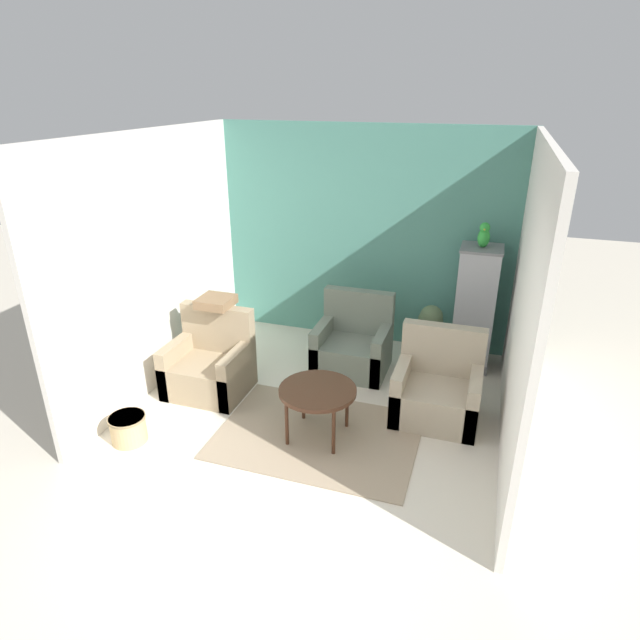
{
  "coord_description": "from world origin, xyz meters",
  "views": [
    {
      "loc": [
        1.55,
        -2.97,
        3.14
      ],
      "look_at": [
        0.0,
        1.74,
        0.96
      ],
      "focal_mm": 30.0,
      "sensor_mm": 36.0,
      "label": 1
    }
  ],
  "objects_px": {
    "parrot": "(484,236)",
    "potted_plant": "(430,327)",
    "armchair_middle": "(353,347)",
    "wicker_basket": "(128,428)",
    "birdcage": "(475,309)",
    "coffee_table": "(318,393)",
    "armchair_right": "(437,391)",
    "armchair_left": "(210,367)"
  },
  "relations": [
    {
      "from": "potted_plant",
      "to": "armchair_right",
      "type": "bearing_deg",
      "value": -78.93
    },
    {
      "from": "parrot",
      "to": "wicker_basket",
      "type": "bearing_deg",
      "value": -138.91
    },
    {
      "from": "armchair_left",
      "to": "potted_plant",
      "type": "height_order",
      "value": "armchair_left"
    },
    {
      "from": "armchair_middle",
      "to": "potted_plant",
      "type": "distance_m",
      "value": 1.02
    },
    {
      "from": "armchair_left",
      "to": "parrot",
      "type": "bearing_deg",
      "value": 29.16
    },
    {
      "from": "parrot",
      "to": "birdcage",
      "type": "bearing_deg",
      "value": -90.0
    },
    {
      "from": "birdcage",
      "to": "wicker_basket",
      "type": "bearing_deg",
      "value": -138.93
    },
    {
      "from": "armchair_left",
      "to": "parrot",
      "type": "distance_m",
      "value": 3.37
    },
    {
      "from": "wicker_basket",
      "to": "birdcage",
      "type": "bearing_deg",
      "value": 41.07
    },
    {
      "from": "armchair_left",
      "to": "armchair_middle",
      "type": "distance_m",
      "value": 1.69
    },
    {
      "from": "parrot",
      "to": "potted_plant",
      "type": "distance_m",
      "value": 1.3
    },
    {
      "from": "parrot",
      "to": "coffee_table",
      "type": "bearing_deg",
      "value": -123.33
    },
    {
      "from": "parrot",
      "to": "wicker_basket",
      "type": "height_order",
      "value": "parrot"
    },
    {
      "from": "armchair_left",
      "to": "wicker_basket",
      "type": "distance_m",
      "value": 1.14
    },
    {
      "from": "armchair_right",
      "to": "armchair_middle",
      "type": "xyz_separation_m",
      "value": [
        -1.08,
        0.71,
        0.0
      ]
    },
    {
      "from": "armchair_right",
      "to": "birdcage",
      "type": "height_order",
      "value": "birdcage"
    },
    {
      "from": "coffee_table",
      "to": "birdcage",
      "type": "relative_size",
      "value": 0.5
    },
    {
      "from": "coffee_table",
      "to": "potted_plant",
      "type": "xyz_separation_m",
      "value": [
        0.79,
        2.0,
        -0.06
      ]
    },
    {
      "from": "coffee_table",
      "to": "armchair_middle",
      "type": "height_order",
      "value": "armchair_middle"
    },
    {
      "from": "armchair_right",
      "to": "potted_plant",
      "type": "bearing_deg",
      "value": 101.07
    },
    {
      "from": "armchair_right",
      "to": "armchair_left",
      "type": "bearing_deg",
      "value": -174.02
    },
    {
      "from": "birdcage",
      "to": "parrot",
      "type": "distance_m",
      "value": 0.88
    },
    {
      "from": "parrot",
      "to": "wicker_basket",
      "type": "relative_size",
      "value": 0.83
    },
    {
      "from": "armchair_middle",
      "to": "birdcage",
      "type": "relative_size",
      "value": 0.62
    },
    {
      "from": "armchair_right",
      "to": "armchair_middle",
      "type": "relative_size",
      "value": 1.0
    },
    {
      "from": "armchair_middle",
      "to": "potted_plant",
      "type": "xyz_separation_m",
      "value": [
        0.83,
        0.58,
        0.13
      ]
    },
    {
      "from": "armchair_middle",
      "to": "wicker_basket",
      "type": "height_order",
      "value": "armchair_middle"
    },
    {
      "from": "wicker_basket",
      "to": "parrot",
      "type": "bearing_deg",
      "value": 41.09
    },
    {
      "from": "wicker_basket",
      "to": "armchair_right",
      "type": "bearing_deg",
      "value": 26.3
    },
    {
      "from": "coffee_table",
      "to": "armchair_right",
      "type": "height_order",
      "value": "armchair_right"
    },
    {
      "from": "birdcage",
      "to": "armchair_left",
      "type": "bearing_deg",
      "value": -150.88
    },
    {
      "from": "armchair_left",
      "to": "armchair_right",
      "type": "distance_m",
      "value": 2.47
    },
    {
      "from": "armchair_right",
      "to": "wicker_basket",
      "type": "xyz_separation_m",
      "value": [
        -2.74,
        -1.36,
        -0.14
      ]
    },
    {
      "from": "parrot",
      "to": "potted_plant",
      "type": "bearing_deg",
      "value": 175.38
    },
    {
      "from": "armchair_middle",
      "to": "parrot",
      "type": "relative_size",
      "value": 3.19
    },
    {
      "from": "birdcage",
      "to": "potted_plant",
      "type": "xyz_separation_m",
      "value": [
        -0.5,
        0.04,
        -0.32
      ]
    },
    {
      "from": "armchair_right",
      "to": "potted_plant",
      "type": "height_order",
      "value": "armchair_right"
    },
    {
      "from": "armchair_middle",
      "to": "parrot",
      "type": "height_order",
      "value": "parrot"
    },
    {
      "from": "coffee_table",
      "to": "armchair_left",
      "type": "relative_size",
      "value": 0.8
    },
    {
      "from": "potted_plant",
      "to": "armchair_left",
      "type": "bearing_deg",
      "value": -144.93
    },
    {
      "from": "armchair_right",
      "to": "armchair_middle",
      "type": "bearing_deg",
      "value": 146.51
    },
    {
      "from": "birdcage",
      "to": "potted_plant",
      "type": "relative_size",
      "value": 2.13
    }
  ]
}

